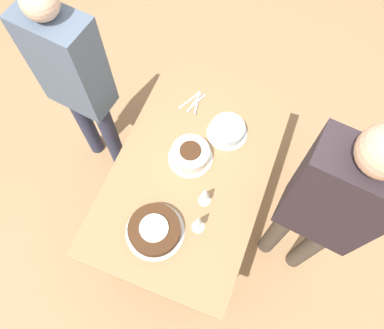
# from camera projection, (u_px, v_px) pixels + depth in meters

# --- Properties ---
(ground_plane) EXTENTS (12.00, 12.00, 0.00)m
(ground_plane) POSITION_uv_depth(u_px,v_px,m) (192.00, 208.00, 2.91)
(ground_plane) COLOR #A87F56
(dining_table) EXTENTS (1.45, 0.89, 0.77)m
(dining_table) POSITION_uv_depth(u_px,v_px,m) (192.00, 176.00, 2.32)
(dining_table) COLOR #9E754C
(dining_table) RESTS_ON ground_plane
(cake_center_white) EXTENTS (0.27, 0.27, 0.11)m
(cake_center_white) POSITION_uv_depth(u_px,v_px,m) (190.00, 154.00, 2.19)
(cake_center_white) COLOR white
(cake_center_white) RESTS_ON dining_table
(cake_front_chocolate) EXTENTS (0.32, 0.32, 0.08)m
(cake_front_chocolate) POSITION_uv_depth(u_px,v_px,m) (155.00, 230.00, 2.02)
(cake_front_chocolate) COLOR white
(cake_front_chocolate) RESTS_ON dining_table
(cake_back_decorated) EXTENTS (0.25, 0.25, 0.08)m
(cake_back_decorated) POSITION_uv_depth(u_px,v_px,m) (227.00, 130.00, 2.27)
(cake_back_decorated) COLOR white
(cake_back_decorated) RESTS_ON dining_table
(wine_glass_near) EXTENTS (0.07, 0.07, 0.20)m
(wine_glass_near) POSITION_uv_depth(u_px,v_px,m) (198.00, 221.00, 1.95)
(wine_glass_near) COLOR silver
(wine_glass_near) RESTS_ON dining_table
(wine_glass_far) EXTENTS (0.07, 0.07, 0.19)m
(wine_glass_far) POSITION_uv_depth(u_px,v_px,m) (205.00, 193.00, 2.01)
(wine_glass_far) COLOR silver
(wine_glass_far) RESTS_ON dining_table
(fork_pile) EXTENTS (0.18, 0.13, 0.01)m
(fork_pile) POSITION_uv_depth(u_px,v_px,m) (195.00, 102.00, 2.39)
(fork_pile) COLOR silver
(fork_pile) RESTS_ON dining_table
(person_cutting) EXTENTS (0.27, 0.43, 1.64)m
(person_cutting) POSITION_uv_depth(u_px,v_px,m) (75.00, 78.00, 2.20)
(person_cutting) COLOR #2D334C
(person_cutting) RESTS_ON ground_plane
(person_watching) EXTENTS (0.27, 0.42, 1.77)m
(person_watching) POSITION_uv_depth(u_px,v_px,m) (327.00, 207.00, 1.79)
(person_watching) COLOR #4C4238
(person_watching) RESTS_ON ground_plane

